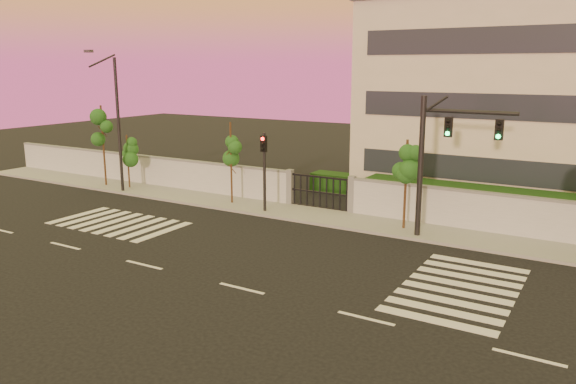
% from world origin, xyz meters
% --- Properties ---
extents(ground, '(120.00, 120.00, 0.00)m').
position_xyz_m(ground, '(0.00, 0.00, 0.00)').
color(ground, black).
rests_on(ground, ground).
extents(sidewalk, '(60.00, 3.00, 0.15)m').
position_xyz_m(sidewalk, '(0.00, 10.50, 0.07)').
color(sidewalk, gray).
rests_on(sidewalk, ground).
extents(perimeter_wall, '(60.00, 0.36, 2.20)m').
position_xyz_m(perimeter_wall, '(0.10, 12.00, 1.07)').
color(perimeter_wall, '#ACAEB3').
rests_on(perimeter_wall, ground).
extents(hedge_row, '(41.00, 4.25, 1.80)m').
position_xyz_m(hedge_row, '(1.17, 14.74, 0.82)').
color(hedge_row, '#15330F').
rests_on(hedge_row, ground).
extents(institutional_building, '(24.40, 12.40, 12.25)m').
position_xyz_m(institutional_building, '(9.00, 21.99, 6.16)').
color(institutional_building, beige).
rests_on(institutional_building, ground).
extents(road_markings, '(57.00, 7.62, 0.02)m').
position_xyz_m(road_markings, '(-1.58, 3.76, 0.01)').
color(road_markings, silver).
rests_on(road_markings, ground).
extents(street_tree_a, '(1.56, 1.25, 5.61)m').
position_xyz_m(street_tree_a, '(-18.65, 10.15, 4.12)').
color(street_tree_a, '#382314').
rests_on(street_tree_a, ground).
extents(street_tree_b, '(1.36, 1.08, 3.70)m').
position_xyz_m(street_tree_b, '(-16.66, 10.41, 2.73)').
color(street_tree_b, '#382314').
rests_on(street_tree_b, ground).
extents(street_tree_c, '(1.45, 1.16, 4.97)m').
position_xyz_m(street_tree_c, '(-8.08, 10.41, 3.65)').
color(street_tree_c, '#382314').
rests_on(street_tree_c, ground).
extents(street_tree_d, '(1.55, 1.24, 4.63)m').
position_xyz_m(street_tree_d, '(2.63, 10.44, 3.41)').
color(street_tree_d, '#382314').
rests_on(street_tree_d, ground).
extents(traffic_signal_main, '(4.31, 0.47, 6.81)m').
position_xyz_m(traffic_signal_main, '(4.43, 9.59, 4.31)').
color(traffic_signal_main, black).
rests_on(traffic_signal_main, ground).
extents(traffic_signal_secondary, '(0.36, 0.34, 4.58)m').
position_xyz_m(traffic_signal_secondary, '(-5.34, 9.74, 2.91)').
color(traffic_signal_secondary, black).
rests_on(traffic_signal_secondary, ground).
extents(streetlight_west, '(0.54, 2.19, 9.11)m').
position_xyz_m(streetlight_west, '(-16.30, 9.25, 4.92)').
color(streetlight_west, black).
rests_on(streetlight_west, ground).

